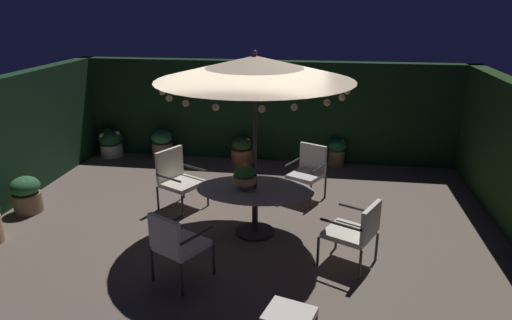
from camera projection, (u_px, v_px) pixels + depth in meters
The scene contains 15 objects.
ground_plane at pixel (240, 229), 7.13m from camera, with size 8.58×7.24×0.02m, color #695A4E.
hedge_backdrop_rear at pixel (268, 111), 10.01m from camera, with size 8.58×0.30×2.17m, color black.
patio_dining_table at pixel (255, 197), 6.82m from camera, with size 1.76×1.16×0.72m.
patio_umbrella at pixel (255, 68), 6.19m from camera, with size 2.76×2.76×2.74m.
centerpiece_planter at pixel (245, 175), 6.70m from camera, with size 0.35×0.35×0.41m.
patio_chair_north at pixel (308, 169), 8.07m from camera, with size 0.75×0.76×0.97m.
patio_chair_northeast at pixel (177, 176), 7.73m from camera, with size 0.83×0.85×1.00m.
patio_chair_east at pixel (176, 242), 5.61m from camera, with size 0.77×0.78×0.95m.
patio_chair_southeast at pixel (356, 229), 5.96m from camera, with size 0.82×0.80×0.92m.
ottoman_footrest at pixel (289, 317), 4.65m from camera, with size 0.58×0.53×0.37m.
potted_plant_right_near at pixel (26, 194), 7.60m from camera, with size 0.47×0.47×0.62m.
potted_plant_back_right at pixel (162, 145), 10.10m from camera, with size 0.45×0.45×0.69m.
potted_plant_back_left at pixel (111, 142), 10.36m from camera, with size 0.54×0.54×0.62m.
potted_plant_left_near at pixel (337, 151), 9.77m from camera, with size 0.38×0.38×0.59m.
potted_plant_left_far at pixel (242, 150), 9.96m from camera, with size 0.47×0.47×0.58m.
Camera 1 is at (1.19, -6.27, 3.35)m, focal length 32.09 mm.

